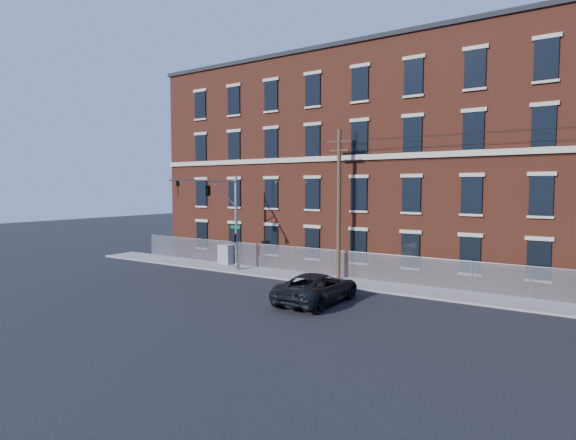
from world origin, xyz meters
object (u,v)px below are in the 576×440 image
at_px(utility_pole_near, 339,201).
at_px(utility_cabinet, 225,254).
at_px(traffic_signal_mast, 215,200).
at_px(pickup_truck, 317,288).

xyz_separation_m(utility_pole_near, utility_cabinet, (-10.38, 0.40, -4.45)).
distance_m(traffic_signal_mast, pickup_truck, 11.23).
xyz_separation_m(utility_pole_near, pickup_truck, (1.88, -6.17, -4.52)).
bearing_deg(utility_cabinet, traffic_signal_mast, -51.43).
bearing_deg(pickup_truck, utility_cabinet, -28.12).
bearing_deg(traffic_signal_mast, utility_pole_near, 23.14).
height_order(utility_pole_near, pickup_truck, utility_pole_near).
height_order(pickup_truck, utility_cabinet, utility_cabinet).
bearing_deg(traffic_signal_mast, pickup_truck, -15.56).
xyz_separation_m(traffic_signal_mast, utility_pole_near, (8.00, 3.42, -0.05)).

